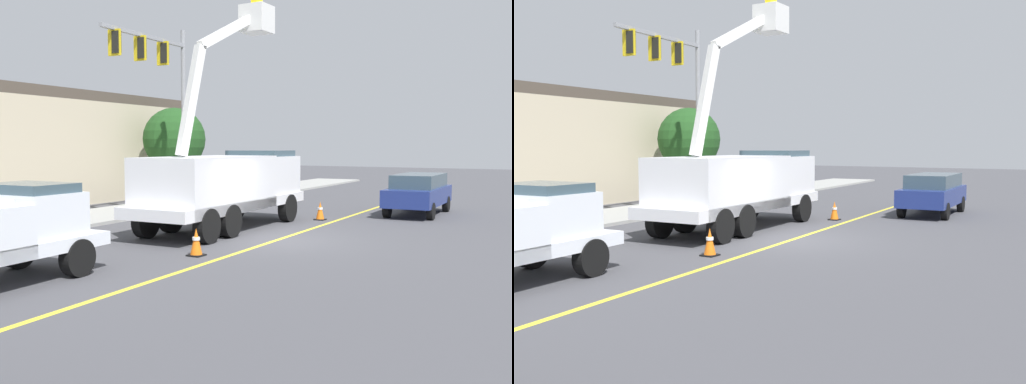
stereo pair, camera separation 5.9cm
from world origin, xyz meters
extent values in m
plane|color=#47474C|center=(0.00, 0.00, 0.00)|extent=(120.00, 120.00, 0.00)
cube|color=#9E9E99|center=(-0.48, 8.82, 0.06)|extent=(60.11, 6.83, 0.12)
cube|color=yellow|center=(0.00, 0.00, 0.00)|extent=(49.94, 2.85, 0.01)
cube|color=white|center=(1.15, 2.73, 0.90)|extent=(8.32, 2.94, 0.36)
cube|color=white|center=(3.78, 2.88, 1.67)|extent=(2.75, 2.49, 1.60)
cube|color=#384C56|center=(3.97, 2.89, 2.37)|extent=(1.91, 2.19, 0.64)
cube|color=white|center=(0.17, 2.68, 1.62)|extent=(5.38, 2.78, 1.80)
cube|color=white|center=(-0.93, 2.49, 4.27)|extent=(1.08, 0.57, 3.45)
cube|color=white|center=(0.56, 2.04, 6.60)|extent=(2.47, 0.98, 1.52)
cube|color=white|center=(1.69, 1.71, 7.09)|extent=(0.90, 0.90, 0.90)
cube|color=yellow|center=(1.69, 1.71, 7.69)|extent=(0.36, 0.24, 0.60)
cylinder|color=black|center=(3.96, 4.01, 0.52)|extent=(1.06, 0.40, 1.04)
cylinder|color=black|center=(4.08, 1.77, 0.52)|extent=(1.06, 0.40, 1.04)
cylinder|color=black|center=(-0.38, 3.78, 0.52)|extent=(1.06, 0.40, 1.04)
cylinder|color=black|center=(-0.26, 1.53, 0.52)|extent=(1.06, 0.40, 1.04)
cylinder|color=black|center=(-1.69, 3.71, 0.52)|extent=(1.06, 0.40, 1.04)
cylinder|color=black|center=(-1.57, 1.46, 0.52)|extent=(1.06, 0.40, 1.04)
cube|color=white|center=(-7.24, 2.28, 1.30)|extent=(2.12, 2.04, 1.10)
cube|color=#384C56|center=(-7.04, 2.29, 1.78)|extent=(1.44, 1.83, 0.56)
cylinder|color=black|center=(-6.68, 3.26, 0.42)|extent=(0.85, 0.34, 0.84)
cylinder|color=black|center=(-6.58, 1.37, 0.42)|extent=(0.85, 0.34, 0.84)
cube|color=navy|center=(8.91, -1.83, 0.79)|extent=(4.90, 2.16, 0.70)
cube|color=#384C56|center=(9.06, -1.82, 1.39)|extent=(3.54, 1.86, 0.60)
cylinder|color=black|center=(7.33, -2.77, 0.34)|extent=(0.69, 0.28, 0.68)
cylinder|color=black|center=(7.24, -1.07, 0.34)|extent=(0.69, 0.28, 0.68)
cylinder|color=black|center=(10.59, -2.60, 0.34)|extent=(0.69, 0.28, 0.68)
cylinder|color=black|center=(10.50, -0.89, 0.34)|extent=(0.69, 0.28, 0.68)
cube|color=black|center=(-3.28, 0.58, 0.02)|extent=(0.40, 0.40, 0.04)
cone|color=orange|center=(-3.28, 0.58, 0.39)|extent=(0.32, 0.32, 0.69)
cylinder|color=white|center=(-3.28, 0.58, 0.46)|extent=(0.20, 0.20, 0.08)
cube|color=black|center=(5.17, 0.92, 0.02)|extent=(0.40, 0.40, 0.04)
cone|color=orange|center=(5.17, 0.92, 0.38)|extent=(0.32, 0.32, 0.68)
cylinder|color=white|center=(5.17, 0.92, 0.45)|extent=(0.20, 0.20, 0.08)
cylinder|color=gray|center=(6.02, 8.16, 4.03)|extent=(0.22, 0.22, 8.07)
cube|color=gray|center=(3.33, 8.02, 7.38)|extent=(5.37, 0.45, 0.16)
cube|color=gold|center=(4.48, 8.08, 6.83)|extent=(0.15, 0.57, 1.00)
cube|color=black|center=(4.49, 7.98, 6.83)|extent=(0.22, 0.33, 0.84)
cube|color=gold|center=(2.95, 8.00, 6.83)|extent=(0.15, 0.57, 1.00)
cube|color=black|center=(2.96, 7.90, 6.83)|extent=(0.22, 0.33, 0.84)
cube|color=gold|center=(1.42, 7.92, 6.83)|extent=(0.15, 0.57, 1.00)
cube|color=black|center=(1.42, 7.82, 6.83)|extent=(0.22, 0.33, 0.84)
cylinder|color=brown|center=(8.97, 11.10, 1.03)|extent=(0.32, 0.32, 2.05)
sphere|color=#1E471C|center=(8.97, 11.10, 3.21)|extent=(3.30, 3.30, 3.30)
camera|label=1|loc=(-15.56, -8.58, 2.89)|focal=41.36mm
camera|label=2|loc=(-15.53, -8.63, 2.89)|focal=41.36mm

